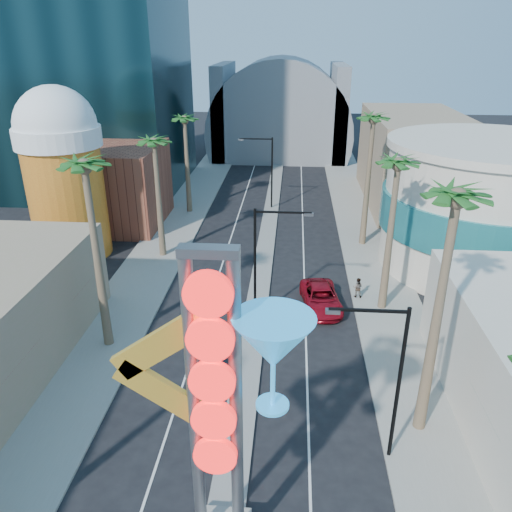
# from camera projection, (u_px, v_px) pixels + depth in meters

# --- Properties ---
(sidewalk_west) EXTENTS (5.00, 100.00, 0.15)m
(sidewalk_west) POSITION_uv_depth(u_px,v_px,m) (171.00, 234.00, 49.05)
(sidewalk_west) COLOR gray
(sidewalk_west) RESTS_ON ground
(sidewalk_east) EXTENTS (5.00, 100.00, 0.15)m
(sidewalk_east) POSITION_uv_depth(u_px,v_px,m) (366.00, 240.00, 47.73)
(sidewalk_east) COLOR gray
(sidewalk_east) RESTS_ON ground
(median) EXTENTS (1.60, 84.00, 0.15)m
(median) POSITION_uv_depth(u_px,v_px,m) (269.00, 226.00, 51.13)
(median) COLOR gray
(median) RESTS_ON ground
(brick_filler_west) EXTENTS (10.00, 10.00, 8.00)m
(brick_filler_west) POSITION_uv_depth(u_px,v_px,m) (112.00, 186.00, 50.64)
(brick_filler_west) COLOR brown
(brick_filler_west) RESTS_ON ground
(filler_east) EXTENTS (10.00, 20.00, 10.00)m
(filler_east) POSITION_uv_depth(u_px,v_px,m) (413.00, 159.00, 57.12)
(filler_east) COLOR #978562
(filler_east) RESTS_ON ground
(beer_mug) EXTENTS (7.00, 7.00, 14.50)m
(beer_mug) POSITION_uv_depth(u_px,v_px,m) (63.00, 168.00, 41.86)
(beer_mug) COLOR #B94F18
(beer_mug) RESTS_ON ground
(turquoise_building) EXTENTS (16.60, 16.60, 10.60)m
(turquoise_building) POSITION_uv_depth(u_px,v_px,m) (485.00, 207.00, 40.49)
(turquoise_building) COLOR beige
(turquoise_building) RESTS_ON ground
(canopy) EXTENTS (22.00, 16.00, 22.00)m
(canopy) POSITION_uv_depth(u_px,v_px,m) (280.00, 128.00, 80.38)
(canopy) COLOR slate
(canopy) RESTS_ON ground
(neon_sign) EXTENTS (6.53, 2.60, 12.55)m
(neon_sign) POSITION_uv_depth(u_px,v_px,m) (239.00, 396.00, 16.21)
(neon_sign) COLOR gray
(neon_sign) RESTS_ON ground
(streetlight_0) EXTENTS (3.79, 0.25, 8.00)m
(streetlight_0) POSITION_uv_depth(u_px,v_px,m) (263.00, 254.00, 32.74)
(streetlight_0) COLOR black
(streetlight_0) RESTS_ON ground
(streetlight_1) EXTENTS (3.79, 0.25, 8.00)m
(streetlight_1) POSITION_uv_depth(u_px,v_px,m) (267.00, 166.00, 54.68)
(streetlight_1) COLOR black
(streetlight_1) RESTS_ON ground
(streetlight_2) EXTENTS (3.45, 0.25, 8.00)m
(streetlight_2) POSITION_uv_depth(u_px,v_px,m) (389.00, 372.00, 21.39)
(streetlight_2) COLOR black
(streetlight_2) RESTS_ON ground
(palm_1) EXTENTS (2.40, 2.40, 12.70)m
(palm_1) POSITION_uv_depth(u_px,v_px,m) (86.00, 179.00, 27.34)
(palm_1) COLOR brown
(palm_1) RESTS_ON ground
(palm_2) EXTENTS (2.40, 2.40, 11.20)m
(palm_2) POSITION_uv_depth(u_px,v_px,m) (155.00, 150.00, 40.64)
(palm_2) COLOR brown
(palm_2) RESTS_ON ground
(palm_3) EXTENTS (2.40, 2.40, 11.20)m
(palm_3) POSITION_uv_depth(u_px,v_px,m) (185.00, 125.00, 51.57)
(palm_3) COLOR brown
(palm_3) RESTS_ON ground
(palm_5) EXTENTS (2.40, 2.40, 13.20)m
(palm_5) POSITION_uv_depth(u_px,v_px,m) (454.00, 216.00, 20.44)
(palm_5) COLOR brown
(palm_5) RESTS_ON ground
(palm_6) EXTENTS (2.40, 2.40, 11.70)m
(palm_6) POSITION_uv_depth(u_px,v_px,m) (397.00, 173.00, 31.92)
(palm_6) COLOR brown
(palm_6) RESTS_ON ground
(palm_7) EXTENTS (2.40, 2.40, 12.70)m
(palm_7) POSITION_uv_depth(u_px,v_px,m) (373.00, 127.00, 42.49)
(palm_7) COLOR brown
(palm_7) RESTS_ON ground
(red_pickup) EXTENTS (3.17, 5.76, 1.53)m
(red_pickup) POSITION_uv_depth(u_px,v_px,m) (321.00, 298.00, 35.79)
(red_pickup) COLOR maroon
(red_pickup) RESTS_ON ground
(pedestrian_b) EXTENTS (0.83, 0.70, 1.53)m
(pedestrian_b) POSITION_uv_depth(u_px,v_px,m) (358.00, 287.00, 36.93)
(pedestrian_b) COLOR gray
(pedestrian_b) RESTS_ON sidewalk_east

